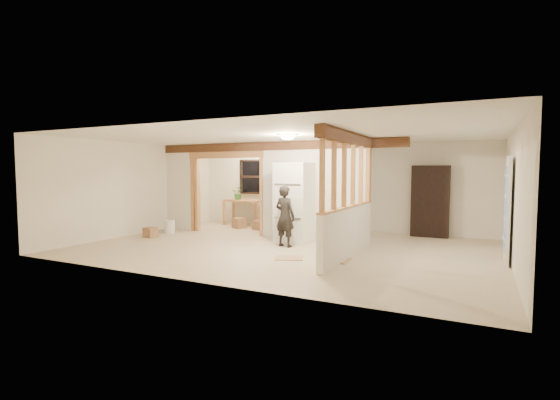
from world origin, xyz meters
The scene contains 30 objects.
floor centered at (0.00, 0.00, -0.01)m, with size 9.00×6.50×0.01m, color #C7B193.
ceiling centered at (0.00, 0.00, 2.50)m, with size 9.00×6.50×0.01m, color white.
wall_back centered at (0.00, 3.25, 1.25)m, with size 9.00×0.01×2.50m, color silver.
wall_front centered at (0.00, -3.25, 1.25)m, with size 9.00×0.01×2.50m, color silver.
wall_left centered at (-4.50, 0.00, 1.25)m, with size 0.01×6.50×2.50m, color silver.
wall_right centered at (4.50, 0.00, 1.25)m, with size 0.01×6.50×2.50m, color silver.
partition_left_stub centered at (-4.05, 1.20, 1.25)m, with size 0.90×0.12×2.50m, color silver.
partition_center centered at (0.20, 1.20, 1.25)m, with size 2.80×0.12×2.50m, color silver.
doorway_frame centered at (-2.40, 1.20, 1.10)m, with size 2.46×0.14×2.20m, color tan.
header_beam_back centered at (-1.00, 1.20, 2.38)m, with size 7.00×0.18×0.22m, color #54311C.
header_beam_right centered at (1.60, -0.40, 2.38)m, with size 0.18×3.30×0.22m, color #54311C.
pony_wall centered at (1.60, -0.40, 0.50)m, with size 0.12×3.20×1.00m, color silver.
stud_partition centered at (1.60, -0.40, 1.66)m, with size 0.14×3.20×1.32m, color tan.
window_back centered at (-2.60, 3.17, 1.55)m, with size 1.12×0.10×1.10m, color black.
french_door centered at (4.42, 0.40, 1.00)m, with size 0.12×0.86×2.00m, color white.
ceiling_dome_main centered at (0.30, -0.50, 2.48)m, with size 0.36×0.36×0.16m, color #FFEABF.
ceiling_dome_util centered at (-2.50, 2.30, 2.48)m, with size 0.32×0.32×0.14m, color #FFEABF.
hanging_bulb centered at (-2.00, 1.60, 2.18)m, with size 0.07×0.07×0.07m, color #FFD88C.
refrigerator centered at (-0.11, 0.75, 0.97)m, with size 0.80×0.77×1.94m, color white.
woman centered at (-0.03, 0.07, 0.70)m, with size 0.51×0.34×1.40m, color black.
work_table centered at (-2.84, 2.87, 0.41)m, with size 1.29×0.64×0.81m, color tan.
potted_plant centered at (-3.09, 2.91, 1.02)m, with size 0.37×0.32×0.41m, color #37752C.
shop_vac centered at (-3.99, 1.56, 0.28)m, with size 0.43×0.43×0.56m, color #AC1011.
bookshelf centered at (2.78, 3.02, 0.94)m, with size 0.94×0.31×1.88m, color black.
bucket centered at (-3.79, 0.44, 0.18)m, with size 0.29×0.29×0.37m, color white.
box_util_a centered at (-1.90, 2.16, 0.13)m, with size 0.31×0.27×0.27m, color #996B4A.
box_util_b centered at (-2.58, 2.16, 0.16)m, with size 0.34×0.34×0.31m, color #996B4A.
box_front centered at (-3.77, -0.32, 0.13)m, with size 0.31×0.26×0.26m, color #996B4A.
floor_panel_near centered at (1.46, -0.81, 0.01)m, with size 0.54×0.54×0.02m, color tan.
floor_panel_far centered at (0.59, -1.03, 0.01)m, with size 0.55×0.44×0.02m, color tan.
Camera 1 is at (3.97, -8.23, 1.73)m, focal length 26.00 mm.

